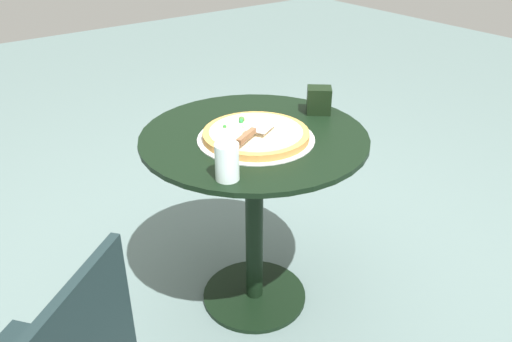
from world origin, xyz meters
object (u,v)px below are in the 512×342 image
drinking_cup (227,162)px  pizza_on_tray (256,135)px  pizza_server (253,131)px  patio_table (254,185)px  napkin_dispenser (319,100)px

drinking_cup → pizza_on_tray: bearing=36.2°
pizza_on_tray → pizza_server: (-0.04, -0.04, 0.04)m
patio_table → napkin_dispenser: 0.42m
pizza_server → napkin_dispenser: napkin_dispenser is taller
pizza_on_tray → napkin_dispenser: napkin_dispenser is taller
patio_table → drinking_cup: 0.43m
pizza_on_tray → pizza_server: 0.07m
napkin_dispenser → drinking_cup: bearing=-118.7°
patio_table → pizza_server: 0.28m
pizza_on_tray → napkin_dispenser: bearing=7.8°
patio_table → drinking_cup: size_ratio=7.09×
patio_table → napkin_dispenser: size_ratio=8.02×
pizza_on_tray → pizza_server: bearing=-136.5°
patio_table → pizza_on_tray: bearing=-117.4°
pizza_server → drinking_cup: (-0.20, -0.13, 0.00)m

